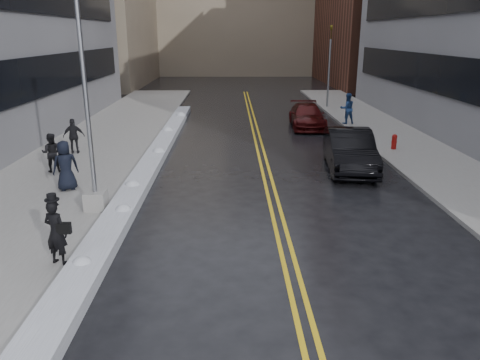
{
  "coord_description": "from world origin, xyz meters",
  "views": [
    {
      "loc": [
        1.04,
        -12.16,
        5.55
      ],
      "look_at": [
        1.3,
        1.38,
        1.3
      ],
      "focal_mm": 35.0,
      "sensor_mm": 36.0,
      "label": 1
    }
  ],
  "objects_px": {
    "fire_hydrant": "(394,141)",
    "pedestrian_b": "(51,153)",
    "lamppost": "(90,137)",
    "car_black": "(350,150)",
    "pedestrian_d": "(74,136)",
    "pedestrian_c": "(65,166)",
    "car_maroon": "(307,116)",
    "pedestrian_fedora": "(56,232)",
    "traffic_signal": "(329,63)",
    "pedestrian_east": "(347,108)"
  },
  "relations": [
    {
      "from": "car_black",
      "to": "pedestrian_b",
      "type": "bearing_deg",
      "value": -171.66
    },
    {
      "from": "pedestrian_fedora",
      "to": "car_black",
      "type": "xyz_separation_m",
      "value": [
        9.24,
        8.61,
        -0.12
      ]
    },
    {
      "from": "fire_hydrant",
      "to": "pedestrian_fedora",
      "type": "bearing_deg",
      "value": -136.2
    },
    {
      "from": "pedestrian_east",
      "to": "car_maroon",
      "type": "distance_m",
      "value": 2.63
    },
    {
      "from": "pedestrian_d",
      "to": "car_maroon",
      "type": "xyz_separation_m",
      "value": [
        12.03,
        6.93,
        -0.26
      ]
    },
    {
      "from": "traffic_signal",
      "to": "pedestrian_east",
      "type": "distance_m",
      "value": 7.57
    },
    {
      "from": "fire_hydrant",
      "to": "pedestrian_b",
      "type": "height_order",
      "value": "pedestrian_b"
    },
    {
      "from": "car_black",
      "to": "car_maroon",
      "type": "height_order",
      "value": "car_black"
    },
    {
      "from": "car_black",
      "to": "car_maroon",
      "type": "relative_size",
      "value": 1.06
    },
    {
      "from": "pedestrian_c",
      "to": "car_maroon",
      "type": "height_order",
      "value": "pedestrian_c"
    },
    {
      "from": "lamppost",
      "to": "pedestrian_fedora",
      "type": "xyz_separation_m",
      "value": [
        0.1,
        -3.7,
        -1.56
      ]
    },
    {
      "from": "pedestrian_c",
      "to": "car_black",
      "type": "xyz_separation_m",
      "value": [
        10.91,
        2.91,
        -0.2
      ]
    },
    {
      "from": "lamppost",
      "to": "car_maroon",
      "type": "xyz_separation_m",
      "value": [
        9.02,
        14.36,
        -1.83
      ]
    },
    {
      "from": "lamppost",
      "to": "pedestrian_fedora",
      "type": "bearing_deg",
      "value": -88.45
    },
    {
      "from": "fire_hydrant",
      "to": "car_maroon",
      "type": "xyz_separation_m",
      "value": [
        -3.28,
        6.36,
        0.16
      ]
    },
    {
      "from": "pedestrian_b",
      "to": "car_maroon",
      "type": "xyz_separation_m",
      "value": [
        11.96,
        9.99,
        -0.24
      ]
    },
    {
      "from": "fire_hydrant",
      "to": "traffic_signal",
      "type": "distance_m",
      "value": 14.3
    },
    {
      "from": "car_black",
      "to": "car_maroon",
      "type": "xyz_separation_m",
      "value": [
        -0.31,
        9.44,
        -0.14
      ]
    },
    {
      "from": "pedestrian_d",
      "to": "pedestrian_c",
      "type": "bearing_deg",
      "value": 92.55
    },
    {
      "from": "pedestrian_fedora",
      "to": "pedestrian_c",
      "type": "distance_m",
      "value": 5.94
    },
    {
      "from": "lamppost",
      "to": "car_black",
      "type": "relative_size",
      "value": 1.48
    },
    {
      "from": "pedestrian_fedora",
      "to": "car_maroon",
      "type": "distance_m",
      "value": 20.14
    },
    {
      "from": "pedestrian_d",
      "to": "fire_hydrant",
      "type": "bearing_deg",
      "value": 169.9
    },
    {
      "from": "fire_hydrant",
      "to": "car_black",
      "type": "xyz_separation_m",
      "value": [
        -2.96,
        -3.09,
        0.3
      ]
    },
    {
      "from": "fire_hydrant",
      "to": "car_black",
      "type": "height_order",
      "value": "car_black"
    },
    {
      "from": "pedestrian_fedora",
      "to": "car_maroon",
      "type": "xyz_separation_m",
      "value": [
        8.92,
        18.05,
        -0.26
      ]
    },
    {
      "from": "fire_hydrant",
      "to": "traffic_signal",
      "type": "height_order",
      "value": "traffic_signal"
    },
    {
      "from": "car_black",
      "to": "pedestrian_c",
      "type": "bearing_deg",
      "value": -159.28
    },
    {
      "from": "lamppost",
      "to": "car_maroon",
      "type": "bearing_deg",
      "value": 57.86
    },
    {
      "from": "pedestrian_fedora",
      "to": "fire_hydrant",
      "type": "bearing_deg",
      "value": -117.01
    },
    {
      "from": "fire_hydrant",
      "to": "pedestrian_d",
      "type": "distance_m",
      "value": 15.32
    },
    {
      "from": "pedestrian_fedora",
      "to": "car_black",
      "type": "height_order",
      "value": "pedestrian_fedora"
    },
    {
      "from": "pedestrian_fedora",
      "to": "car_black",
      "type": "bearing_deg",
      "value": -117.81
    },
    {
      "from": "traffic_signal",
      "to": "lamppost",
      "type": "bearing_deg",
      "value": -118.21
    },
    {
      "from": "pedestrian_b",
      "to": "pedestrian_east",
      "type": "bearing_deg",
      "value": -150.81
    },
    {
      "from": "fire_hydrant",
      "to": "pedestrian_c",
      "type": "height_order",
      "value": "pedestrian_c"
    },
    {
      "from": "traffic_signal",
      "to": "car_maroon",
      "type": "bearing_deg",
      "value": -109.98
    },
    {
      "from": "pedestrian_east",
      "to": "car_black",
      "type": "xyz_separation_m",
      "value": [
        -2.25,
        -9.88,
        -0.25
      ]
    },
    {
      "from": "traffic_signal",
      "to": "car_maroon",
      "type": "xyz_separation_m",
      "value": [
        -2.78,
        -7.64,
        -2.69
      ]
    },
    {
      "from": "traffic_signal",
      "to": "pedestrian_east",
      "type": "bearing_deg",
      "value": -91.71
    },
    {
      "from": "traffic_signal",
      "to": "pedestrian_b",
      "type": "relative_size",
      "value": 3.77
    },
    {
      "from": "car_black",
      "to": "lamppost",
      "type": "bearing_deg",
      "value": -146.47
    },
    {
      "from": "pedestrian_fedora",
      "to": "car_black",
      "type": "distance_m",
      "value": 12.63
    },
    {
      "from": "fire_hydrant",
      "to": "pedestrian_east",
      "type": "height_order",
      "value": "pedestrian_east"
    },
    {
      "from": "pedestrian_b",
      "to": "car_black",
      "type": "height_order",
      "value": "pedestrian_b"
    },
    {
      "from": "fire_hydrant",
      "to": "pedestrian_fedora",
      "type": "height_order",
      "value": "pedestrian_fedora"
    },
    {
      "from": "lamppost",
      "to": "traffic_signal",
      "type": "distance_m",
      "value": 24.98
    },
    {
      "from": "pedestrian_d",
      "to": "car_black",
      "type": "height_order",
      "value": "pedestrian_d"
    },
    {
      "from": "pedestrian_b",
      "to": "pedestrian_east",
      "type": "height_order",
      "value": "pedestrian_east"
    },
    {
      "from": "pedestrian_b",
      "to": "pedestrian_d",
      "type": "bearing_deg",
      "value": -95.21
    }
  ]
}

